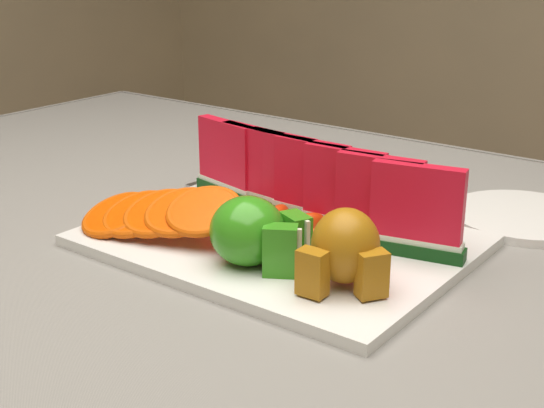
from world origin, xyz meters
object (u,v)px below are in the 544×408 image
(apple_cluster, at_px, (254,233))
(side_plate, at_px, (524,217))
(platter, at_px, (279,240))
(pear_cluster, at_px, (345,249))
(fork, at_px, (239,173))

(apple_cluster, xyz_separation_m, side_plate, (0.16, 0.32, -0.04))
(platter, height_order, apple_cluster, apple_cluster)
(side_plate, bearing_deg, pear_cluster, -101.59)
(apple_cluster, distance_m, pear_cluster, 0.10)
(apple_cluster, relative_size, side_plate, 0.53)
(apple_cluster, height_order, pear_cluster, pear_cluster)
(platter, relative_size, fork, 2.05)
(platter, distance_m, apple_cluster, 0.09)
(pear_cluster, bearing_deg, apple_cluster, -175.06)
(pear_cluster, height_order, side_plate, pear_cluster)
(apple_cluster, bearing_deg, pear_cluster, 4.94)
(apple_cluster, relative_size, pear_cluster, 1.17)
(platter, bearing_deg, apple_cluster, -71.97)
(platter, height_order, pear_cluster, pear_cluster)
(pear_cluster, bearing_deg, fork, 143.39)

